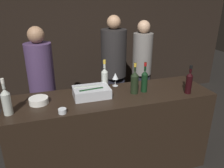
% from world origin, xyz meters
% --- Properties ---
extents(wall_back_chalkboard, '(6.40, 0.06, 2.80)m').
position_xyz_m(wall_back_chalkboard, '(0.00, 2.44, 1.40)').
color(wall_back_chalkboard, black).
rests_on(wall_back_chalkboard, ground_plane).
extents(bar_counter, '(2.25, 0.64, 1.01)m').
position_xyz_m(bar_counter, '(0.00, 0.32, 0.50)').
color(bar_counter, black).
rests_on(bar_counter, ground_plane).
extents(ice_bin_with_bottles, '(0.39, 0.26, 0.11)m').
position_xyz_m(ice_bin_with_bottles, '(-0.24, 0.35, 1.06)').
color(ice_bin_with_bottles, '#B7BABF').
rests_on(ice_bin_with_bottles, bar_counter).
extents(bowl_white, '(0.19, 0.19, 0.06)m').
position_xyz_m(bowl_white, '(-0.78, 0.35, 1.04)').
color(bowl_white, silver).
rests_on(bowl_white, bar_counter).
extents(wine_glass, '(0.07, 0.07, 0.16)m').
position_xyz_m(wine_glass, '(0.11, 0.57, 1.12)').
color(wine_glass, silver).
rests_on(wine_glass, bar_counter).
extents(candle_votive, '(0.08, 0.08, 0.05)m').
position_xyz_m(candle_votive, '(-0.57, 0.07, 1.03)').
color(candle_votive, silver).
rests_on(candle_votive, bar_counter).
extents(red_wine_bottle_black_foil, '(0.07, 0.07, 0.33)m').
position_xyz_m(red_wine_bottle_black_foil, '(0.82, 0.13, 1.14)').
color(red_wine_bottle_black_foil, black).
rests_on(red_wine_bottle_black_foil, bar_counter).
extents(rose_wine_bottle, '(0.08, 0.08, 0.35)m').
position_xyz_m(rose_wine_bottle, '(-0.04, 0.51, 1.15)').
color(rose_wine_bottle, '#B2B7AD').
rests_on(rose_wine_bottle, bar_counter).
extents(champagne_bottle, '(0.09, 0.09, 0.35)m').
position_xyz_m(champagne_bottle, '(0.25, 0.30, 1.14)').
color(champagne_bottle, black).
rests_on(champagne_bottle, bar_counter).
extents(white_wine_bottle, '(0.08, 0.08, 0.35)m').
position_xyz_m(white_wine_bottle, '(-1.05, 0.20, 1.14)').
color(white_wine_bottle, '#B2B7AD').
rests_on(white_wine_bottle, bar_counter).
extents(red_wine_bottle_burgundy, '(0.07, 0.07, 0.35)m').
position_xyz_m(red_wine_bottle_burgundy, '(0.37, 0.31, 1.14)').
color(red_wine_bottle_burgundy, black).
rests_on(red_wine_bottle_burgundy, bar_counter).
extents(person_in_hoodie, '(0.33, 0.33, 1.67)m').
position_xyz_m(person_in_hoodie, '(0.92, 1.57, 0.93)').
color(person_in_hoodie, black).
rests_on(person_in_hoodie, ground_plane).
extents(person_blond_tee, '(0.34, 0.34, 1.68)m').
position_xyz_m(person_blond_tee, '(-0.75, 1.11, 0.94)').
color(person_blond_tee, black).
rests_on(person_blond_tee, ground_plane).
extents(person_grey_polo, '(0.40, 0.40, 1.77)m').
position_xyz_m(person_grey_polo, '(0.36, 1.44, 0.98)').
color(person_grey_polo, black).
rests_on(person_grey_polo, ground_plane).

